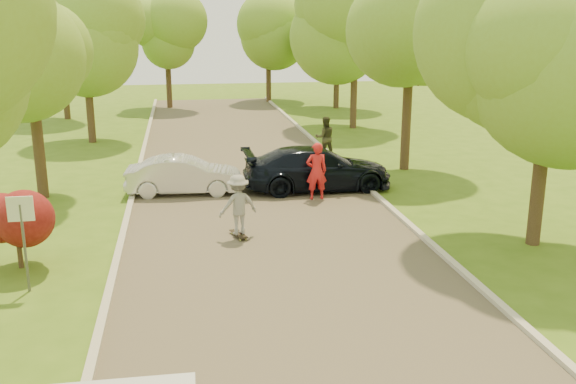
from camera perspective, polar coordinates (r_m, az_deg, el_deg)
ground at (r=11.69m, az=3.40°, el=-14.74°), size 100.00×100.00×0.00m
road at (r=18.93m, az=-2.01°, el=-2.73°), size 8.00×60.00×0.01m
curb_left at (r=18.85m, az=-14.33°, el=-3.12°), size 0.18×60.00×0.12m
curb_right at (r=19.83m, az=9.67°, el=-1.94°), size 0.18×60.00×0.12m
street_sign at (r=14.91m, az=-22.57°, el=-2.64°), size 0.55×0.06×2.17m
red_shrub at (r=16.55m, az=-22.99°, el=-2.66°), size 1.70×1.70×1.95m
tree_l_midb at (r=22.35m, az=-21.52°, el=10.98°), size 4.30×4.20×6.62m
tree_l_far at (r=32.12m, az=-17.35°, el=13.89°), size 4.92×4.80×7.79m
tree_r_mida at (r=17.57m, az=23.27°, el=13.05°), size 5.13×5.00×7.95m
tree_r_midb at (r=25.50m, az=11.22°, el=12.78°), size 4.51×4.40×7.01m
tree_r_far at (r=35.19m, az=6.42°, el=15.11°), size 5.33×5.20×8.34m
tree_bg_a at (r=40.38m, az=-19.33°, el=13.64°), size 5.12×5.00×7.72m
tree_bg_b at (r=43.17m, az=4.73°, el=14.76°), size 5.12×5.00×7.95m
tree_bg_c at (r=43.87m, az=-10.48°, el=13.90°), size 4.92×4.80×7.33m
tree_bg_d at (r=46.33m, az=-1.50°, el=14.56°), size 5.12×5.00×7.72m
silver_sedan at (r=22.16m, az=-9.21°, el=1.47°), size 4.00×1.63×1.29m
dark_sedan at (r=22.43m, az=2.61°, el=2.11°), size 5.24×2.21×1.51m
longboard at (r=17.70m, az=-4.40°, el=-3.76°), size 0.47×0.88×0.10m
skateboarder at (r=17.45m, az=-4.45°, el=-1.13°), size 1.20×0.90×1.66m
person_striped at (r=21.12m, az=2.55°, el=1.85°), size 0.71×0.48×1.92m
person_olive at (r=27.62m, az=3.30°, el=4.88°), size 0.88×0.69×1.78m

